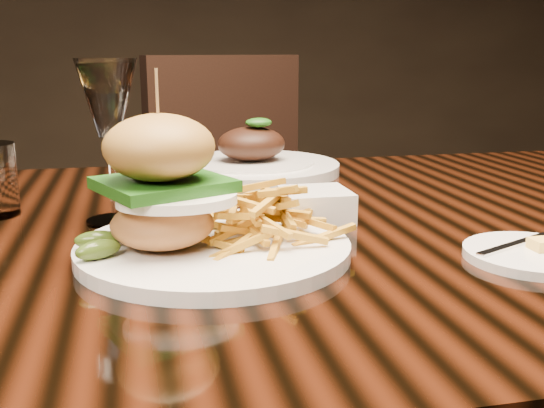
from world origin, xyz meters
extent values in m
cube|color=black|center=(0.00, 0.00, 0.73)|extent=(1.60, 0.90, 0.04)
cylinder|color=silver|center=(-0.09, -0.12, 0.76)|extent=(0.29, 0.29, 0.01)
ellipsoid|color=#A96736|center=(-0.14, -0.13, 0.79)|extent=(0.11, 0.11, 0.05)
ellipsoid|color=white|center=(-0.13, -0.14, 0.82)|extent=(0.12, 0.10, 0.01)
ellipsoid|color=orange|center=(-0.10, -0.15, 0.82)|extent=(0.02, 0.02, 0.01)
cube|color=#256419|center=(-0.14, -0.13, 0.83)|extent=(0.15, 0.15, 0.01)
ellipsoid|color=olive|center=(-0.14, -0.13, 0.87)|extent=(0.11, 0.11, 0.07)
cylinder|color=#A7804E|center=(-0.14, -0.13, 0.90)|extent=(0.00, 0.00, 0.09)
ellipsoid|color=#273C10|center=(-0.20, -0.15, 0.77)|extent=(0.05, 0.04, 0.02)
ellipsoid|color=#273C10|center=(-0.21, -0.12, 0.77)|extent=(0.05, 0.02, 0.02)
cylinder|color=silver|center=(0.24, -0.21, 0.76)|extent=(0.14, 0.14, 0.01)
cube|color=#FECC52|center=(0.25, -0.21, 0.77)|extent=(0.02, 0.02, 0.01)
cube|color=silver|center=(0.23, -0.19, 0.76)|extent=(0.12, 0.06, 0.00)
cube|color=silver|center=(0.06, 0.00, 0.77)|extent=(0.10, 0.10, 0.04)
cylinder|color=white|center=(-0.19, 0.04, 0.75)|extent=(0.07, 0.07, 0.00)
cylinder|color=white|center=(-0.19, 0.04, 0.81)|extent=(0.01, 0.01, 0.11)
cone|color=white|center=(-0.19, 0.04, 0.91)|extent=(0.08, 0.08, 0.09)
cylinder|color=silver|center=(0.04, 0.33, 0.76)|extent=(0.31, 0.31, 0.02)
cylinder|color=silver|center=(0.04, 0.33, 0.76)|extent=(0.22, 0.22, 0.02)
ellipsoid|color=black|center=(0.04, 0.33, 0.80)|extent=(0.12, 0.10, 0.06)
ellipsoid|color=#256419|center=(0.05, 0.32, 0.84)|extent=(0.05, 0.03, 0.02)
cube|color=black|center=(0.15, 0.80, 0.45)|extent=(0.59, 0.59, 0.06)
cube|color=black|center=(0.08, 1.00, 0.70)|extent=(0.45, 0.20, 0.50)
cylinder|color=black|center=(0.04, 0.56, 0.23)|extent=(0.04, 0.04, 0.45)
cylinder|color=black|center=(0.40, 0.68, 0.23)|extent=(0.04, 0.04, 0.45)
cylinder|color=black|center=(-0.09, 0.92, 0.23)|extent=(0.04, 0.04, 0.45)
cylinder|color=black|center=(0.27, 1.04, 0.23)|extent=(0.04, 0.04, 0.45)
camera|label=1|loc=(-0.16, -0.76, 0.96)|focal=42.00mm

